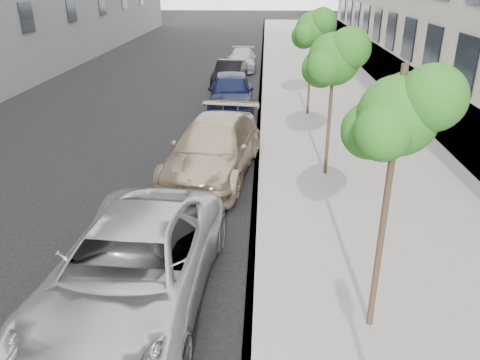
# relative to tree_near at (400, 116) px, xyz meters

# --- Properties ---
(sidewalk) EXTENTS (6.40, 72.00, 0.14)m
(sidewalk) POSITION_rel_tree_near_xyz_m (1.07, 22.50, -3.65)
(sidewalk) COLOR gray
(sidewalk) RESTS_ON ground
(curb) EXTENTS (0.15, 72.00, 0.14)m
(curb) POSITION_rel_tree_near_xyz_m (-2.05, 22.50, -3.65)
(curb) COLOR #9E9B93
(curb) RESTS_ON ground
(tree_near) EXTENTS (1.52, 1.32, 4.33)m
(tree_near) POSITION_rel_tree_near_xyz_m (0.00, 0.00, 0.00)
(tree_near) COLOR #38281C
(tree_near) RESTS_ON sidewalk
(tree_mid) EXTENTS (1.74, 1.54, 4.16)m
(tree_mid) POSITION_rel_tree_near_xyz_m (0.00, 6.50, -0.27)
(tree_mid) COLOR #38281C
(tree_mid) RESTS_ON sidewalk
(tree_far) EXTENTS (1.68, 1.48, 4.24)m
(tree_far) POSITION_rel_tree_near_xyz_m (0.00, 13.00, -0.16)
(tree_far) COLOR #38281C
(tree_far) RESTS_ON sidewalk
(minivan) EXTENTS (2.94, 5.84, 1.58)m
(minivan) POSITION_rel_tree_near_xyz_m (-4.11, 0.41, -2.92)
(minivan) COLOR #B1B4B6
(minivan) RESTS_ON ground
(suv) EXTENTS (2.97, 5.80, 1.61)m
(suv) POSITION_rel_tree_near_xyz_m (-3.33, 6.64, -2.91)
(suv) COLOR tan
(suv) RESTS_ON ground
(sedan_blue) EXTENTS (2.19, 4.91, 1.64)m
(sedan_blue) POSITION_rel_tree_near_xyz_m (-3.33, 13.89, -2.89)
(sedan_blue) COLOR #0F1534
(sedan_blue) RESTS_ON ground
(sedan_black) EXTENTS (1.77, 4.10, 1.31)m
(sedan_black) POSITION_rel_tree_near_xyz_m (-3.73, 18.89, -3.06)
(sedan_black) COLOR black
(sedan_black) RESTS_ON ground
(sedan_rear) EXTENTS (1.74, 4.25, 1.23)m
(sedan_rear) POSITION_rel_tree_near_xyz_m (-3.33, 23.60, -3.10)
(sedan_rear) COLOR #A3A5AB
(sedan_rear) RESTS_ON ground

